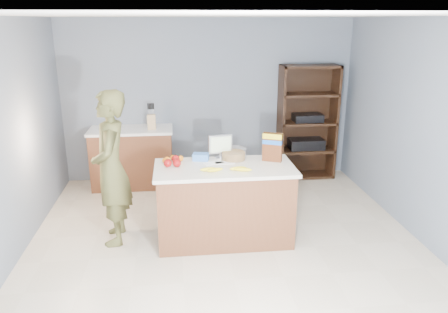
{
  "coord_description": "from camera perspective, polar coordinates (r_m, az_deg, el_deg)",
  "views": [
    {
      "loc": [
        -0.52,
        -4.27,
        2.47
      ],
      "look_at": [
        0.0,
        0.35,
        1.0
      ],
      "focal_mm": 35.0,
      "sensor_mm": 36.0,
      "label": 1
    }
  ],
  "objects": [
    {
      "name": "bananas",
      "position": [
        4.71,
        0.28,
        -1.67
      ],
      "size": [
        0.57,
        0.12,
        0.04
      ],
      "color": "yellow",
      "rests_on": "counter_peninsula"
    },
    {
      "name": "apples",
      "position": [
        4.91,
        -6.63,
        -0.68
      ],
      "size": [
        0.19,
        0.24,
        0.09
      ],
      "color": "#970B0D",
      "rests_on": "counter_peninsula"
    },
    {
      "name": "blue_carton",
      "position": [
        5.07,
        -3.04,
        -0.05
      ],
      "size": [
        0.2,
        0.15,
        0.08
      ],
      "primitive_type": "cube",
      "rotation": [
        0.0,
        0.0,
        -0.21
      ],
      "color": "blue",
      "rests_on": "counter_peninsula"
    },
    {
      "name": "envelopes",
      "position": [
        4.98,
        -0.62,
        -0.84
      ],
      "size": [
        0.36,
        0.18,
        0.0
      ],
      "color": "white",
      "rests_on": "counter_peninsula"
    },
    {
      "name": "person",
      "position": [
        5.02,
        -14.51,
        -1.52
      ],
      "size": [
        0.46,
        0.67,
        1.76
      ],
      "primitive_type": "imported",
      "rotation": [
        0.0,
        0.0,
        -1.5
      ],
      "color": "#4F4F29",
      "rests_on": "ground"
    },
    {
      "name": "shelving_unit",
      "position": [
        7.12,
        10.68,
        4.19
      ],
      "size": [
        0.9,
        0.4,
        1.8
      ],
      "color": "black",
      "rests_on": "ground"
    },
    {
      "name": "oranges",
      "position": [
        5.04,
        -6.73,
        -0.36
      ],
      "size": [
        0.24,
        0.16,
        0.07
      ],
      "color": "orange",
      "rests_on": "counter_peninsula"
    },
    {
      "name": "floor",
      "position": [
        4.96,
        0.46,
        -12.31
      ],
      "size": [
        4.5,
        5.0,
        0.02
      ],
      "primitive_type": "cube",
      "color": "beige",
      "rests_on": "ground"
    },
    {
      "name": "salad_bowl",
      "position": [
        5.09,
        1.26,
        0.26
      ],
      "size": [
        0.3,
        0.3,
        0.13
      ],
      "color": "#267219",
      "rests_on": "counter_peninsula"
    },
    {
      "name": "knife_block",
      "position": [
        6.59,
        -9.45,
        4.56
      ],
      "size": [
        0.12,
        0.1,
        0.31
      ],
      "color": "tan",
      "rests_on": "back_cabinet"
    },
    {
      "name": "walls",
      "position": [
        4.38,
        0.52,
        6.78
      ],
      "size": [
        4.52,
        5.02,
        2.51
      ],
      "color": "slate",
      "rests_on": "ground"
    },
    {
      "name": "counter_peninsula",
      "position": [
        5.04,
        0.06,
        -6.52
      ],
      "size": [
        1.56,
        0.76,
        0.9
      ],
      "color": "brown",
      "rests_on": "ground"
    },
    {
      "name": "back_cabinet",
      "position": [
        6.81,
        -11.86,
        -0.09
      ],
      "size": [
        1.24,
        0.62,
        0.9
      ],
      "color": "brown",
      "rests_on": "ground"
    },
    {
      "name": "tv",
      "position": [
        5.11,
        -0.48,
        1.5
      ],
      "size": [
        0.28,
        0.12,
        0.28
      ],
      "color": "silver",
      "rests_on": "counter_peninsula"
    },
    {
      "name": "cereal_box",
      "position": [
        5.02,
        6.35,
        1.5
      ],
      "size": [
        0.23,
        0.16,
        0.33
      ],
      "color": "#592B14",
      "rests_on": "counter_peninsula"
    }
  ]
}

